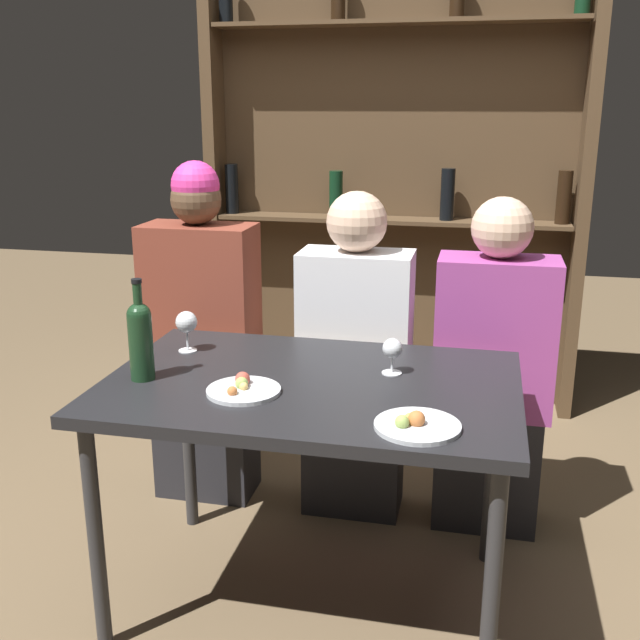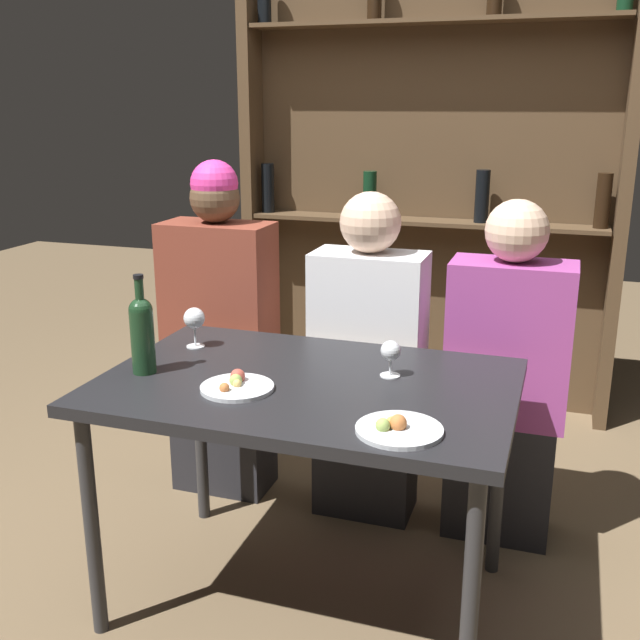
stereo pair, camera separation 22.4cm
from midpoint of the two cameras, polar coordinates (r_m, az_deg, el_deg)
The scene contains 11 objects.
ground_plane at distance 2.54m, azimuth -3.32°, elevation -20.46°, with size 10.00×10.00×0.00m, color brown.
dining_table at distance 2.21m, azimuth -3.60°, elevation -6.36°, with size 1.20×0.80×0.74m.
wine_rack_wall at distance 3.81m, azimuth 3.81°, elevation 9.59°, with size 1.88×0.21×2.14m.
wine_bottle at distance 2.24m, azimuth -16.35°, elevation -1.26°, with size 0.07×0.07×0.30m.
wine_glass_0 at distance 2.46m, azimuth -12.73°, elevation -0.28°, with size 0.07×0.07×0.13m.
wine_glass_1 at distance 2.21m, azimuth 2.66°, elevation -2.34°, with size 0.06×0.06×0.11m.
food_plate_0 at distance 2.12m, azimuth -8.93°, elevation -5.25°, with size 0.21×0.21×0.05m.
food_plate_1 at distance 1.87m, azimuth 3.91°, elevation -8.02°, with size 0.22×0.22×0.05m.
seated_person_left at distance 2.93m, azimuth -11.12°, elevation -1.75°, with size 0.42×0.22×1.32m.
seated_person_center at distance 2.77m, azimuth 0.36°, elevation -3.58°, with size 0.40×0.22×1.22m.
seated_person_right at distance 2.71m, azimuth 10.69°, elevation -4.41°, with size 0.41×0.22×1.22m.
Camera 1 is at (0.47, -1.98, 1.52)m, focal length 42.00 mm.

